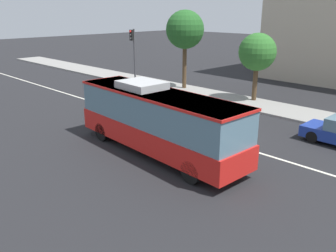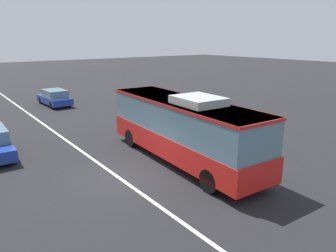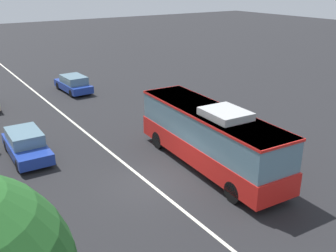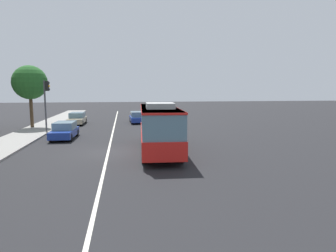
# 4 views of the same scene
# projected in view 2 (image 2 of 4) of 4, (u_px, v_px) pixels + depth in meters

# --- Properties ---
(ground_plane) EXTENTS (160.00, 160.00, 0.00)m
(ground_plane) POSITION_uv_depth(u_px,v_px,m) (118.00, 177.00, 14.13)
(ground_plane) COLOR black
(lane_centre_line) EXTENTS (76.00, 0.16, 0.01)m
(lane_centre_line) POSITION_uv_depth(u_px,v_px,m) (118.00, 177.00, 14.13)
(lane_centre_line) COLOR silver
(lane_centre_line) RESTS_ON ground_plane
(transit_bus) EXTENTS (10.12, 3.05, 3.46)m
(transit_bus) POSITION_uv_depth(u_px,v_px,m) (183.00, 126.00, 15.56)
(transit_bus) COLOR red
(transit_bus) RESTS_ON ground_plane
(sedan_blue_ahead) EXTENTS (4.56, 1.96, 1.46)m
(sedan_blue_ahead) POSITION_uv_depth(u_px,v_px,m) (55.00, 98.00, 29.16)
(sedan_blue_ahead) COLOR #1E3899
(sedan_blue_ahead) RESTS_ON ground_plane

